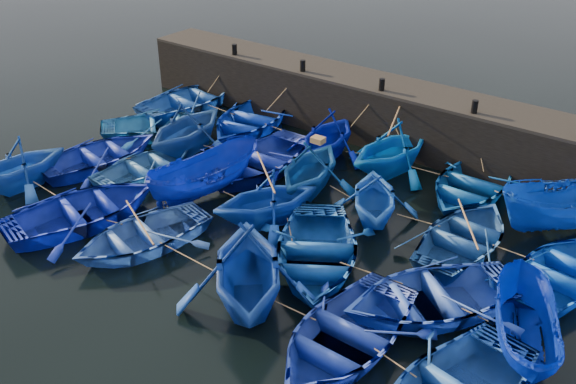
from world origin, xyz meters
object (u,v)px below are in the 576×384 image
Objects in this scene: boat_0 at (190,99)px; boat_13 at (100,155)px; boat_20 at (17,164)px; boat_8 at (258,160)px; wooden_crate at (318,140)px.

boat_0 is 6.66m from boat_13.
boat_20 reaches higher than boat_0.
boat_20 is (-6.47, -6.38, 0.44)m from boat_8.
boat_13 is (1.34, -6.53, -0.06)m from boat_0.
boat_8 is 6.41m from boat_13.
boat_8 is at bearing 161.30° from boat_0.
boat_0 is at bearing 154.14° from boat_8.
boat_13 is 3.21m from boat_20.
boat_8 is 12.06× the size of wooden_crate.
boat_20 is at bearing -145.56° from wooden_crate.
boat_13 is at bearing -157.83° from wooden_crate.
boat_8 is at bearing -179.70° from wooden_crate.
wooden_crate is at bearing -0.65° from boat_8.
boat_0 is 1.00× the size of boat_8.
boat_13 is 10.85× the size of wooden_crate.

